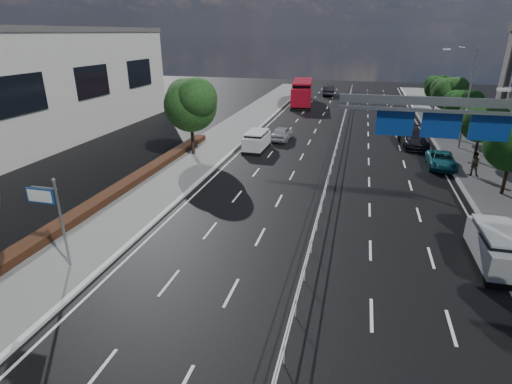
% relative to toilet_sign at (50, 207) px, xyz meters
% --- Properties ---
extents(ground, '(160.00, 160.00, 0.00)m').
position_rel_toilet_sign_xyz_m(ground, '(10.95, 0.00, -2.94)').
color(ground, black).
rests_on(ground, ground).
extents(sidewalk_near, '(5.00, 140.00, 0.14)m').
position_rel_toilet_sign_xyz_m(sidewalk_near, '(-0.55, 0.00, -2.87)').
color(sidewalk_near, slate).
rests_on(sidewalk_near, ground).
extents(kerb_near, '(0.25, 140.00, 0.15)m').
position_rel_toilet_sign_xyz_m(kerb_near, '(1.95, 0.00, -2.87)').
color(kerb_near, silver).
rests_on(kerb_near, ground).
extents(median_fence, '(0.05, 85.00, 1.02)m').
position_rel_toilet_sign_xyz_m(median_fence, '(10.95, 22.50, -2.42)').
color(median_fence, silver).
rests_on(median_fence, ground).
extents(hedge_near, '(1.00, 36.00, 0.44)m').
position_rel_toilet_sign_xyz_m(hedge_near, '(-2.35, 5.00, -2.58)').
color(hedge_near, black).
rests_on(hedge_near, sidewalk_near).
extents(toilet_sign, '(1.62, 0.18, 4.34)m').
position_rel_toilet_sign_xyz_m(toilet_sign, '(0.00, 0.00, 0.00)').
color(toilet_sign, gray).
rests_on(toilet_sign, ground).
extents(overhead_gantry, '(10.24, 0.38, 7.45)m').
position_rel_toilet_sign_xyz_m(overhead_gantry, '(17.69, 10.05, 2.66)').
color(overhead_gantry, gray).
rests_on(overhead_gantry, ground).
extents(streetlight_far, '(2.78, 2.40, 9.00)m').
position_rel_toilet_sign_xyz_m(streetlight_far, '(21.46, 26.00, 2.27)').
color(streetlight_far, gray).
rests_on(streetlight_far, ground).
extents(near_building, '(12.00, 38.00, 10.00)m').
position_rel_toilet_sign_xyz_m(near_building, '(-19.05, 18.00, 2.06)').
color(near_building, beige).
rests_on(near_building, ground).
extents(near_tree_back, '(4.84, 4.51, 6.69)m').
position_rel_toilet_sign_xyz_m(near_tree_back, '(-0.99, 17.97, 1.67)').
color(near_tree_back, black).
rests_on(near_tree_back, ground).
extents(far_tree_e, '(3.63, 3.38, 5.13)m').
position_rel_toilet_sign_xyz_m(far_tree_e, '(22.20, 21.98, 0.61)').
color(far_tree_e, black).
rests_on(far_tree_e, ground).
extents(far_tree_f, '(3.52, 3.28, 5.02)m').
position_rel_toilet_sign_xyz_m(far_tree_f, '(22.20, 29.48, 0.55)').
color(far_tree_f, black).
rests_on(far_tree_f, ground).
extents(far_tree_g, '(3.96, 3.69, 5.45)m').
position_rel_toilet_sign_xyz_m(far_tree_g, '(22.20, 36.98, 0.81)').
color(far_tree_g, black).
rests_on(far_tree_g, ground).
extents(far_tree_h, '(3.41, 3.18, 4.91)m').
position_rel_toilet_sign_xyz_m(far_tree_h, '(22.20, 44.48, 0.48)').
color(far_tree_h, black).
rests_on(far_tree_h, ground).
extents(white_minivan, '(1.79, 4.01, 1.73)m').
position_rel_toilet_sign_xyz_m(white_minivan, '(3.85, 21.09, -2.10)').
color(white_minivan, black).
rests_on(white_minivan, ground).
extents(red_bus, '(4.05, 11.86, 3.47)m').
position_rel_toilet_sign_xyz_m(red_bus, '(4.21, 46.73, -1.13)').
color(red_bus, black).
rests_on(red_bus, ground).
extents(near_car_silver, '(1.85, 4.11, 1.37)m').
position_rel_toilet_sign_xyz_m(near_car_silver, '(5.38, 25.26, -2.26)').
color(near_car_silver, '#9B9EA2').
rests_on(near_car_silver, ground).
extents(near_car_dark, '(1.94, 5.07, 1.65)m').
position_rel_toilet_sign_xyz_m(near_car_dark, '(7.33, 56.82, -2.12)').
color(near_car_dark, black).
rests_on(near_car_dark, ground).
extents(silver_minivan, '(1.86, 4.28, 1.77)m').
position_rel_toilet_sign_xyz_m(silver_minivan, '(19.25, 5.09, -2.07)').
color(silver_minivan, black).
rests_on(silver_minivan, ground).
extents(parked_car_teal, '(2.09, 4.41, 1.22)m').
position_rel_toilet_sign_xyz_m(parked_car_teal, '(19.25, 19.83, -2.34)').
color(parked_car_teal, '#155562').
rests_on(parked_car_teal, ground).
extents(parked_car_dark, '(2.62, 5.56, 1.57)m').
position_rel_toilet_sign_xyz_m(parked_car_dark, '(17.74, 25.98, -2.16)').
color(parked_car_dark, black).
rests_on(parked_car_dark, ground).
extents(pedestrian_b, '(0.89, 0.71, 1.78)m').
position_rel_toilet_sign_xyz_m(pedestrian_b, '(21.09, 17.98, -1.92)').
color(pedestrian_b, gray).
rests_on(pedestrian_b, sidewalk_far).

